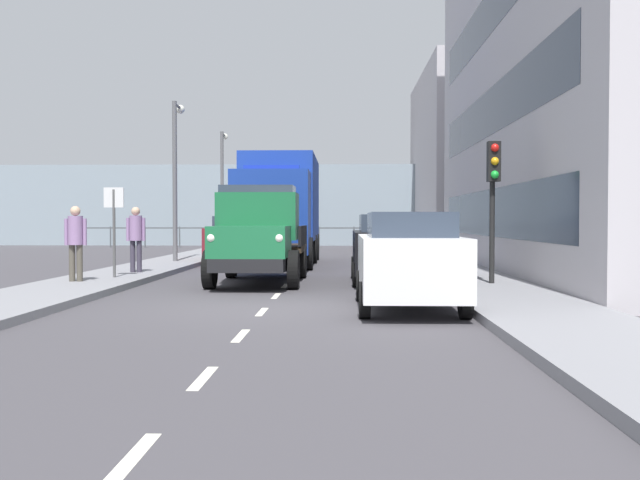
{
  "coord_description": "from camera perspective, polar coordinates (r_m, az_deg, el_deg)",
  "views": [
    {
      "loc": [
        -1.41,
        13.0,
        1.59
      ],
      "look_at": [
        -0.71,
        -8.66,
        0.99
      ],
      "focal_mm": 40.88,
      "sensor_mm": 36.0,
      "label": 1
    }
  ],
  "objects": [
    {
      "name": "street_sign",
      "position": [
        18.92,
        -15.83,
        1.81
      ],
      "size": [
        0.5,
        0.07,
        2.25
      ],
      "color": "#4C4C4C",
      "rests_on": "sidewalk_right"
    },
    {
      "name": "car_black_kerbside_1",
      "position": [
        18.45,
        5.42,
        -0.58
      ],
      "size": [
        1.87,
        4.13,
        1.72
      ],
      "color": "black",
      "rests_on": "ground_plane"
    },
    {
      "name": "pedestrian_in_dark_coat",
      "position": [
        20.58,
        -14.22,
        0.49
      ],
      "size": [
        0.53,
        0.34,
        1.79
      ],
      "color": "#383342",
      "rests_on": "sidewalk_right"
    },
    {
      "name": "building_far_block",
      "position": [
        42.03,
        13.44,
        6.04
      ],
      "size": [
        8.05,
        13.36,
        9.76
      ],
      "color": "#B7B2B7",
      "rests_on": "ground_plane"
    },
    {
      "name": "seawall_railing",
      "position": [
        41.44,
        -0.09,
        0.66
      ],
      "size": [
        28.08,
        0.08,
        1.2
      ],
      "color": "#4C5156",
      "rests_on": "ground_plane"
    },
    {
      "name": "ground_plane",
      "position": [
        22.49,
        -1.74,
        -2.46
      ],
      "size": [
        80.0,
        80.0,
        0.0
      ],
      "primitive_type": "plane",
      "color": "#423F44"
    },
    {
      "name": "car_teal_oppositeside_1",
      "position": [
        32.48,
        -5.15,
        0.36
      ],
      "size": [
        1.83,
        4.59,
        1.72
      ],
      "color": "#1E6670",
      "rests_on": "ground_plane"
    },
    {
      "name": "sea_horizon",
      "position": [
        45.05,
        0.06,
        2.75
      ],
      "size": [
        80.0,
        0.8,
        5.0
      ],
      "primitive_type": "cube",
      "color": "#84939E",
      "rests_on": "ground_plane"
    },
    {
      "name": "lorry_cargo_blue",
      "position": [
        25.8,
        -3.18,
        2.67
      ],
      "size": [
        2.58,
        8.2,
        3.87
      ],
      "color": "#193899",
      "rests_on": "ground_plane"
    },
    {
      "name": "car_white_kerbside_near",
      "position": [
        12.99,
        6.92,
        -1.5
      ],
      "size": [
        1.79,
        4.09,
        1.72
      ],
      "color": "white",
      "rests_on": "ground_plane"
    },
    {
      "name": "road_centreline_markings",
      "position": [
        21.81,
        -1.85,
        -2.58
      ],
      "size": [
        0.12,
        34.83,
        0.01
      ],
      "color": "silver",
      "rests_on": "ground_plane"
    },
    {
      "name": "building_terrace",
      "position": [
        23.91,
        22.9,
        12.49
      ],
      "size": [
        8.06,
        19.55,
        12.33
      ],
      "color": "#B7B2B7",
      "rests_on": "ground_plane"
    },
    {
      "name": "sidewalk_left",
      "position": [
        22.67,
        10.05,
        -2.27
      ],
      "size": [
        2.26,
        39.25,
        0.15
      ],
      "primitive_type": "cube",
      "color": "gray",
      "rests_on": "ground_plane"
    },
    {
      "name": "lamp_post_far",
      "position": [
        36.7,
        -7.63,
        4.82
      ],
      "size": [
        0.32,
        1.14,
        5.82
      ],
      "color": "#59595B",
      "rests_on": "sidewalk_right"
    },
    {
      "name": "car_silver_oppositeside_2",
      "position": [
        39.33,
        -3.93,
        0.58
      ],
      "size": [
        1.92,
        4.12,
        1.72
      ],
      "color": "#B7BABF",
      "rests_on": "ground_plane"
    },
    {
      "name": "car_maroon_oppositeside_0",
      "position": [
        27.03,
        -6.57,
        0.11
      ],
      "size": [
        1.86,
        4.0,
        1.72
      ],
      "color": "maroon",
      "rests_on": "ground_plane"
    },
    {
      "name": "pedestrian_strolling",
      "position": [
        17.94,
        -18.59,
        0.23
      ],
      "size": [
        0.53,
        0.34,
        1.76
      ],
      "color": "#4C473D",
      "rests_on": "sidewalk_right"
    },
    {
      "name": "truck_vintage_green",
      "position": [
        18.01,
        -4.87,
        0.27
      ],
      "size": [
        2.17,
        5.64,
        2.43
      ],
      "color": "black",
      "rests_on": "ground_plane"
    },
    {
      "name": "traffic_light_near",
      "position": [
        16.89,
        13.41,
        4.54
      ],
      "size": [
        0.28,
        0.41,
        3.2
      ],
      "color": "black",
      "rests_on": "sidewalk_left"
    },
    {
      "name": "sidewalk_right",
      "position": [
        23.24,
        -13.23,
        -2.19
      ],
      "size": [
        2.26,
        39.25,
        0.15
      ],
      "primitive_type": "cube",
      "color": "gray",
      "rests_on": "ground_plane"
    },
    {
      "name": "lamp_post_promenade",
      "position": [
        26.2,
        -11.21,
        5.82
      ],
      "size": [
        0.32,
        1.14,
        5.59
      ],
      "color": "#59595B",
      "rests_on": "sidewalk_right"
    }
  ]
}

